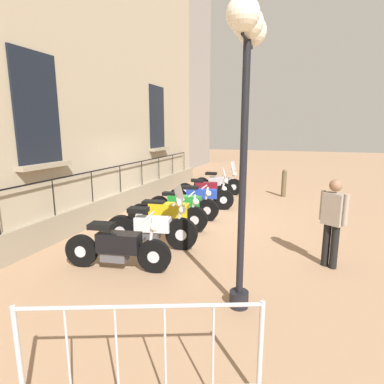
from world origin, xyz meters
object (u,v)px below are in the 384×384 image
object	(u,v)px
bollard	(284,183)
pedestrian_standing	(333,218)
motorcycle_green	(183,205)
crowd_barrier	(141,351)
motorcycle_maroon	(206,189)
motorcycle_yellow	(167,214)
motorcycle_silver	(218,183)
motorcycle_black	(118,247)
motorcycle_blue	(201,197)
motorcycle_white	(152,228)
lamppost	(246,75)

from	to	relation	value
bollard	pedestrian_standing	distance (m)	6.35
motorcycle_green	crowd_barrier	size ratio (longest dim) A/B	0.99
motorcycle_green	motorcycle_maroon	bearing A→B (deg)	91.24
motorcycle_green	motorcycle_maroon	xyz separation A→B (m)	(-0.05, 2.47, 0.01)
motorcycle_yellow	motorcycle_silver	bearing A→B (deg)	88.65
motorcycle_black	motorcycle_silver	bearing A→B (deg)	89.65
motorcycle_blue	pedestrian_standing	world-z (taller)	pedestrian_standing
motorcycle_maroon	crowd_barrier	distance (m)	8.71
motorcycle_blue	motorcycle_maroon	xyz separation A→B (m)	(-0.18, 1.21, 0.01)
motorcycle_white	crowd_barrier	distance (m)	4.06
motorcycle_yellow	motorcycle_blue	world-z (taller)	motorcycle_yellow
motorcycle_maroon	bollard	bearing A→B (deg)	31.38
motorcycle_white	motorcycle_green	distance (m)	2.35
motorcycle_black	pedestrian_standing	size ratio (longest dim) A/B	1.21
motorcycle_silver	lamppost	world-z (taller)	lamppost
motorcycle_white	lamppost	world-z (taller)	lamppost
motorcycle_black	motorcycle_yellow	xyz separation A→B (m)	(-0.07, 2.46, -0.02)
motorcycle_green	motorcycle_silver	size ratio (longest dim) A/B	1.08
bollard	motorcycle_maroon	bearing A→B (deg)	-148.62
motorcycle_green	crowd_barrier	world-z (taller)	crowd_barrier
motorcycle_blue	pedestrian_standing	bearing A→B (deg)	-42.95
pedestrian_standing	motorcycle_maroon	bearing A→B (deg)	129.77
crowd_barrier	bollard	bearing A→B (deg)	85.85
motorcycle_green	pedestrian_standing	xyz separation A→B (m)	(3.78, -2.14, 0.55)
lamppost	motorcycle_maroon	bearing A→B (deg)	110.73
motorcycle_silver	lamppost	distance (m)	8.61
motorcycle_green	crowd_barrier	distance (m)	6.31
motorcycle_green	pedestrian_standing	distance (m)	4.38
motorcycle_maroon	lamppost	world-z (taller)	lamppost
motorcycle_green	pedestrian_standing	world-z (taller)	pedestrian_standing
crowd_barrier	bollard	size ratio (longest dim) A/B	2.02
motorcycle_maroon	pedestrian_standing	bearing A→B (deg)	-50.23
crowd_barrier	pedestrian_standing	xyz separation A→B (m)	(1.92, 3.89, 0.39)
motorcycle_black	motorcycle_yellow	bearing A→B (deg)	91.63
motorcycle_black	pedestrian_standing	distance (m)	4.03
motorcycle_white	motorcycle_green	size ratio (longest dim) A/B	0.98
motorcycle_maroon	motorcycle_silver	xyz separation A→B (m)	(0.15, 1.26, 0.03)
motorcycle_green	lamppost	size ratio (longest dim) A/B	0.52
motorcycle_yellow	crowd_barrier	world-z (taller)	crowd_barrier
pedestrian_standing	motorcycle_white	bearing A→B (deg)	-176.72
motorcycle_white	motorcycle_blue	xyz separation A→B (m)	(-0.02, 3.61, -0.03)
motorcycle_yellow	lamppost	size ratio (longest dim) A/B	0.52
lamppost	bollard	bearing A→B (deg)	88.77
motorcycle_white	lamppost	distance (m)	4.01
lamppost	motorcycle_yellow	bearing A→B (deg)	129.42
pedestrian_standing	motorcycle_black	bearing A→B (deg)	-159.23
motorcycle_white	motorcycle_silver	world-z (taller)	motorcycle_white
motorcycle_yellow	motorcycle_silver	xyz separation A→B (m)	(0.11, 4.82, 0.02)
motorcycle_black	pedestrian_standing	bearing A→B (deg)	20.77
motorcycle_yellow	motorcycle_maroon	size ratio (longest dim) A/B	1.04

